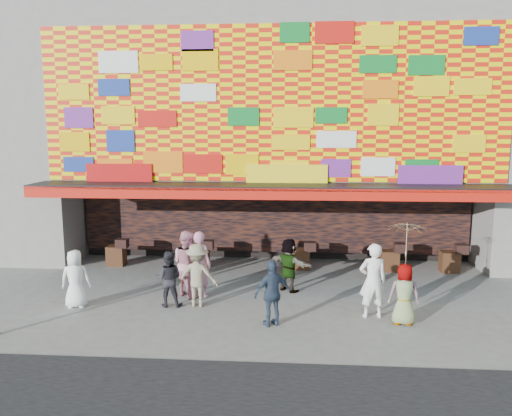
# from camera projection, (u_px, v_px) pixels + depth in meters

# --- Properties ---
(ground) EXTENTS (90.00, 90.00, 0.00)m
(ground) POSITION_uv_depth(u_px,v_px,m) (264.00, 318.00, 12.74)
(ground) COLOR slate
(ground) RESTS_ON ground
(shop_building) EXTENTS (15.20, 9.40, 10.00)m
(shop_building) POSITION_uv_depth(u_px,v_px,m) (276.00, 117.00, 19.97)
(shop_building) COLOR gray
(shop_building) RESTS_ON ground
(ped_a) EXTENTS (0.85, 0.63, 1.58)m
(ped_a) POSITION_uv_depth(u_px,v_px,m) (75.00, 279.00, 13.41)
(ped_a) COLOR white
(ped_a) RESTS_ON ground
(ped_b) EXTENTS (0.80, 0.66, 1.90)m
(ped_b) POSITION_uv_depth(u_px,v_px,m) (200.00, 264.00, 14.33)
(ped_b) COLOR #CD84A0
(ped_b) RESTS_ON ground
(ped_c) EXTENTS (0.77, 0.61, 1.53)m
(ped_c) POSITION_uv_depth(u_px,v_px,m) (169.00, 279.00, 13.49)
(ped_c) COLOR #242329
(ped_c) RESTS_ON ground
(ped_d) EXTENTS (1.14, 0.68, 1.72)m
(ped_d) POSITION_uv_depth(u_px,v_px,m) (197.00, 275.00, 13.49)
(ped_d) COLOR gray
(ped_d) RESTS_ON ground
(ped_e) EXTENTS (1.04, 0.82, 1.64)m
(ped_e) POSITION_uv_depth(u_px,v_px,m) (272.00, 293.00, 12.13)
(ped_e) COLOR #2F3E53
(ped_e) RESTS_ON ground
(ped_f) EXTENTS (1.45, 1.29, 1.59)m
(ped_f) POSITION_uv_depth(u_px,v_px,m) (289.00, 265.00, 14.74)
(ped_f) COLOR gray
(ped_f) RESTS_ON ground
(ped_g) EXTENTS (0.77, 0.52, 1.53)m
(ped_g) POSITION_uv_depth(u_px,v_px,m) (404.00, 294.00, 12.23)
(ped_g) COLOR gray
(ped_g) RESTS_ON ground
(ped_h) EXTENTS (0.76, 0.55, 1.93)m
(ped_h) POSITION_uv_depth(u_px,v_px,m) (373.00, 281.00, 12.66)
(ped_h) COLOR white
(ped_h) RESTS_ON ground
(ped_i) EXTENTS (1.18, 1.15, 1.91)m
(ped_i) POSITION_uv_depth(u_px,v_px,m) (187.00, 263.00, 14.34)
(ped_i) COLOR pink
(ped_i) RESTS_ON ground
(parasol) EXTENTS (0.99, 1.01, 1.81)m
(parasol) POSITION_uv_depth(u_px,v_px,m) (407.00, 240.00, 12.01)
(parasol) COLOR beige
(parasol) RESTS_ON ground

